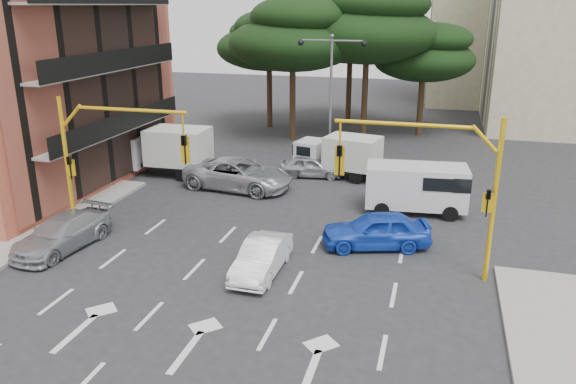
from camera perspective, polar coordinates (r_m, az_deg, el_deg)
name	(u,v)px	position (r m, az deg, el deg)	size (l,w,h in m)	color
ground	(244,276)	(21.12, -4.49, -8.46)	(120.00, 120.00, 0.00)	#28282B
median_strip	(329,163)	(35.58, 4.20, 2.99)	(1.40, 6.00, 0.15)	gray
apartment_beige_far	(516,18)	(62.01, 22.19, 16.09)	(16.20, 12.15, 16.70)	tan
pine_left_near	(293,34)	(41.03, 0.54, 15.77)	(9.15, 9.15, 10.23)	#382616
pine_center	(368,23)	(42.00, 8.18, 16.60)	(9.98, 9.98, 11.16)	#382616
pine_left_far	(269,40)	(45.73, -1.89, 15.17)	(8.32, 8.32, 9.30)	#382616
pine_right	(425,52)	(43.77, 13.75, 13.62)	(7.49, 7.49, 8.37)	#382616
pine_back	(352,30)	(47.26, 6.47, 16.02)	(9.15, 9.15, 10.23)	#382616
signal_mast_right	(443,175)	(20.46, 15.47, 1.72)	(5.79, 0.37, 6.00)	yellow
signal_mast_left	(102,149)	(24.43, -18.35, 4.12)	(5.79, 0.37, 6.00)	yellow
street_lamp_center	(331,77)	(34.54, 4.41, 11.58)	(4.16, 0.36, 7.77)	slate
car_white_hatch	(262,257)	(21.01, -2.68, -6.64)	(1.35, 3.88, 1.28)	white
car_blue_compact	(376,230)	(23.40, 8.93, -3.84)	(1.78, 4.42, 1.50)	blue
car_silver_wagon	(62,233)	(24.80, -21.96, -3.89)	(1.90, 4.67, 1.36)	#9A9CA2
car_silver_cross_a	(238,174)	(30.56, -5.07, 1.81)	(2.72, 5.90, 1.64)	#AEAFB6
car_silver_cross_b	(312,166)	(32.69, 2.42, 2.63)	(1.48, 3.68, 1.25)	#A4A6AD
van_white	(416,189)	(27.60, 12.86, 0.35)	(2.13, 4.72, 2.36)	silver
box_truck_a	(163,151)	(33.76, -12.61, 4.08)	(2.40, 5.71, 2.81)	silver
box_truck_b	(338,156)	(32.77, 5.11, 3.69)	(2.09, 4.97, 2.44)	silver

